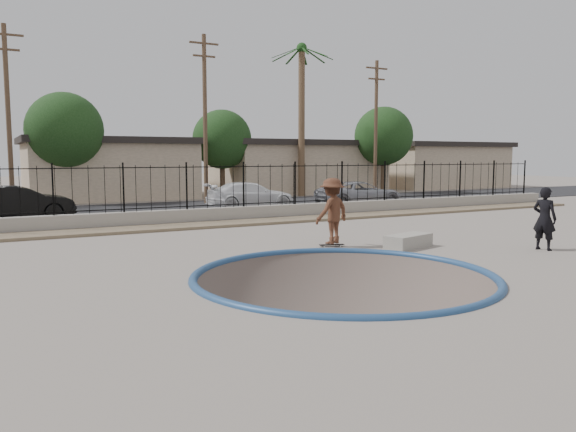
% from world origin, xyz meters
% --- Properties ---
extents(ground, '(120.00, 120.00, 2.20)m').
position_xyz_m(ground, '(0.00, 12.00, -1.10)').
color(ground, gray).
rests_on(ground, ground).
extents(bowl_pit, '(6.84, 6.84, 1.80)m').
position_xyz_m(bowl_pit, '(0.00, -1.00, 0.00)').
color(bowl_pit, '#52463F').
rests_on(bowl_pit, ground).
extents(coping_ring, '(7.04, 7.04, 0.20)m').
position_xyz_m(coping_ring, '(0.00, -1.00, 0.00)').
color(coping_ring, navy).
rests_on(coping_ring, ground).
extents(rock_strip, '(42.00, 1.60, 0.11)m').
position_xyz_m(rock_strip, '(0.00, 9.20, 0.06)').
color(rock_strip, '#887759').
rests_on(rock_strip, ground).
extents(retaining_wall, '(42.00, 0.45, 0.60)m').
position_xyz_m(retaining_wall, '(0.00, 10.30, 0.30)').
color(retaining_wall, gray).
rests_on(retaining_wall, ground).
extents(fence, '(40.00, 0.04, 1.80)m').
position_xyz_m(fence, '(0.00, 10.30, 1.50)').
color(fence, black).
rests_on(fence, retaining_wall).
extents(street, '(90.00, 8.00, 0.04)m').
position_xyz_m(street, '(0.00, 17.00, 0.02)').
color(street, black).
rests_on(street, ground).
extents(house_center, '(10.60, 8.60, 3.90)m').
position_xyz_m(house_center, '(0.00, 26.50, 1.97)').
color(house_center, tan).
rests_on(house_center, ground).
extents(house_east, '(12.60, 8.60, 3.90)m').
position_xyz_m(house_east, '(14.00, 26.50, 1.97)').
color(house_east, tan).
rests_on(house_east, ground).
extents(house_east_far, '(11.60, 8.60, 3.90)m').
position_xyz_m(house_east_far, '(28.00, 26.50, 1.97)').
color(house_east_far, tan).
rests_on(house_east_far, ground).
extents(palm_right, '(2.30, 2.30, 10.30)m').
position_xyz_m(palm_right, '(12.00, 22.00, 7.33)').
color(palm_right, brown).
rests_on(palm_right, ground).
extents(utility_pole_left, '(1.70, 0.24, 9.00)m').
position_xyz_m(utility_pole_left, '(-6.00, 19.00, 4.70)').
color(utility_pole_left, '#473323').
rests_on(utility_pole_left, ground).
extents(utility_pole_mid, '(1.70, 0.24, 9.50)m').
position_xyz_m(utility_pole_mid, '(4.00, 19.00, 4.96)').
color(utility_pole_mid, '#473323').
rests_on(utility_pole_mid, ground).
extents(utility_pole_right, '(1.70, 0.24, 9.00)m').
position_xyz_m(utility_pole_right, '(16.00, 19.00, 4.70)').
color(utility_pole_right, '#473323').
rests_on(utility_pole_right, ground).
extents(street_tree_left, '(4.32, 4.32, 6.36)m').
position_xyz_m(street_tree_left, '(-3.00, 23.00, 4.19)').
color(street_tree_left, '#473323').
rests_on(street_tree_left, ground).
extents(street_tree_mid, '(3.96, 3.96, 5.83)m').
position_xyz_m(street_tree_mid, '(7.00, 24.00, 3.84)').
color(street_tree_mid, '#473323').
rests_on(street_tree_mid, ground).
extents(street_tree_right, '(4.32, 4.32, 6.36)m').
position_xyz_m(street_tree_right, '(19.00, 22.00, 4.19)').
color(street_tree_right, '#473323').
rests_on(street_tree_right, ground).
extents(skater, '(1.44, 1.06, 1.99)m').
position_xyz_m(skater, '(2.07, 2.72, 1.00)').
color(skater, brown).
rests_on(skater, ground).
extents(skateboard, '(0.78, 0.42, 0.07)m').
position_xyz_m(skateboard, '(2.07, 2.72, 0.05)').
color(skateboard, black).
rests_on(skateboard, ground).
extents(videographer, '(0.60, 0.77, 1.86)m').
position_xyz_m(videographer, '(7.22, -0.74, 0.93)').
color(videographer, black).
rests_on(videographer, ground).
extents(concrete_ledge, '(1.73, 1.10, 0.40)m').
position_xyz_m(concrete_ledge, '(4.00, 1.47, 0.20)').
color(concrete_ledge, gray).
rests_on(concrete_ledge, ground).
extents(car_b, '(4.41, 1.65, 1.44)m').
position_xyz_m(car_b, '(-5.88, 15.00, 0.76)').
color(car_b, black).
rests_on(car_b, street).
extents(car_c, '(4.81, 2.30, 1.35)m').
position_xyz_m(car_c, '(4.98, 15.00, 0.71)').
color(car_c, white).
rests_on(car_c, street).
extents(car_d, '(4.92, 2.47, 1.34)m').
position_xyz_m(car_d, '(10.74, 13.40, 0.70)').
color(car_d, '#97989F').
rests_on(car_d, street).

